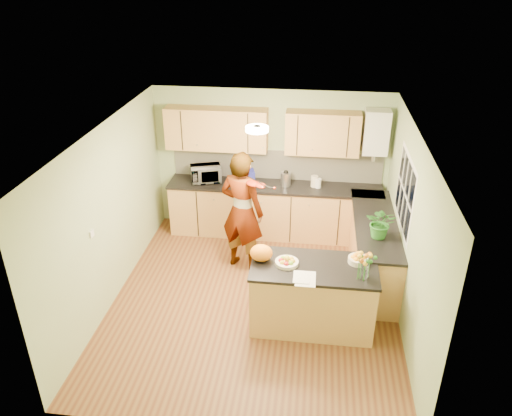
# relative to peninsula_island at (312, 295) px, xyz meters

# --- Properties ---
(floor) EXTENTS (4.50, 4.50, 0.00)m
(floor) POSITION_rel_peninsula_island_xyz_m (-0.82, 0.41, -0.46)
(floor) COLOR brown
(floor) RESTS_ON ground
(ceiling) EXTENTS (4.00, 4.50, 0.02)m
(ceiling) POSITION_rel_peninsula_island_xyz_m (-0.82, 0.41, 2.04)
(ceiling) COLOR silver
(ceiling) RESTS_ON wall_back
(wall_back) EXTENTS (4.00, 0.02, 2.50)m
(wall_back) POSITION_rel_peninsula_island_xyz_m (-0.82, 2.66, 0.79)
(wall_back) COLOR #98AB7A
(wall_back) RESTS_ON floor
(wall_front) EXTENTS (4.00, 0.02, 2.50)m
(wall_front) POSITION_rel_peninsula_island_xyz_m (-0.82, -1.84, 0.79)
(wall_front) COLOR #98AB7A
(wall_front) RESTS_ON floor
(wall_left) EXTENTS (0.02, 4.50, 2.50)m
(wall_left) POSITION_rel_peninsula_island_xyz_m (-2.82, 0.41, 0.79)
(wall_left) COLOR #98AB7A
(wall_left) RESTS_ON floor
(wall_right) EXTENTS (0.02, 4.50, 2.50)m
(wall_right) POSITION_rel_peninsula_island_xyz_m (1.18, 0.41, 0.79)
(wall_right) COLOR #98AB7A
(wall_right) RESTS_ON floor
(back_counter) EXTENTS (3.64, 0.62, 0.94)m
(back_counter) POSITION_rel_peninsula_island_xyz_m (-0.72, 2.36, 0.01)
(back_counter) COLOR #B97E4A
(back_counter) RESTS_ON floor
(right_counter) EXTENTS (0.62, 2.24, 0.94)m
(right_counter) POSITION_rel_peninsula_island_xyz_m (0.88, 1.26, 0.01)
(right_counter) COLOR #B97E4A
(right_counter) RESTS_ON floor
(splashback) EXTENTS (3.60, 0.02, 0.52)m
(splashback) POSITION_rel_peninsula_island_xyz_m (-0.72, 2.64, 0.74)
(splashback) COLOR beige
(splashback) RESTS_ON back_counter
(upper_cabinets) EXTENTS (3.20, 0.34, 0.70)m
(upper_cabinets) POSITION_rel_peninsula_island_xyz_m (-1.00, 2.49, 1.39)
(upper_cabinets) COLOR #B97E4A
(upper_cabinets) RESTS_ON wall_back
(boiler) EXTENTS (0.40, 0.30, 0.86)m
(boiler) POSITION_rel_peninsula_island_xyz_m (0.88, 2.50, 1.44)
(boiler) COLOR white
(boiler) RESTS_ON wall_back
(window_right) EXTENTS (0.01, 1.30, 1.05)m
(window_right) POSITION_rel_peninsula_island_xyz_m (1.17, 1.01, 1.09)
(window_right) COLOR white
(window_right) RESTS_ON wall_right
(light_switch) EXTENTS (0.02, 0.09, 0.09)m
(light_switch) POSITION_rel_peninsula_island_xyz_m (-2.81, -0.19, 0.84)
(light_switch) COLOR white
(light_switch) RESTS_ON wall_left
(ceiling_lamp) EXTENTS (0.30, 0.30, 0.07)m
(ceiling_lamp) POSITION_rel_peninsula_island_xyz_m (-0.82, 0.71, 2.00)
(ceiling_lamp) COLOR #FFEABF
(ceiling_lamp) RESTS_ON ceiling
(peninsula_island) EXTENTS (1.61, 0.82, 0.92)m
(peninsula_island) POSITION_rel_peninsula_island_xyz_m (0.00, 0.00, 0.00)
(peninsula_island) COLOR #B97E4A
(peninsula_island) RESTS_ON floor
(fruit_dish) EXTENTS (0.30, 0.30, 0.10)m
(fruit_dish) POSITION_rel_peninsula_island_xyz_m (-0.35, 0.00, 0.50)
(fruit_dish) COLOR beige
(fruit_dish) RESTS_ON peninsula_island
(orange_bowl) EXTENTS (0.26, 0.26, 0.15)m
(orange_bowl) POSITION_rel_peninsula_island_xyz_m (0.55, 0.15, 0.52)
(orange_bowl) COLOR beige
(orange_bowl) RESTS_ON peninsula_island
(flower_vase) EXTENTS (0.23, 0.23, 0.42)m
(flower_vase) POSITION_rel_peninsula_island_xyz_m (0.60, -0.18, 0.74)
(flower_vase) COLOR silver
(flower_vase) RESTS_ON peninsula_island
(orange_bag) EXTENTS (0.35, 0.32, 0.22)m
(orange_bag) POSITION_rel_peninsula_island_xyz_m (-0.68, 0.05, 0.57)
(orange_bag) COLOR orange
(orange_bag) RESTS_ON peninsula_island
(papers) EXTENTS (0.24, 0.33, 0.01)m
(papers) POSITION_rel_peninsula_island_xyz_m (-0.10, -0.30, 0.46)
(papers) COLOR white
(papers) RESTS_ON peninsula_island
(violinist) EXTENTS (0.82, 0.68, 1.92)m
(violinist) POSITION_rel_peninsula_island_xyz_m (-1.12, 1.28, 0.50)
(violinist) COLOR tan
(violinist) RESTS_ON floor
(violin) EXTENTS (0.58, 0.50, 0.14)m
(violin) POSITION_rel_peninsula_island_xyz_m (-0.92, 1.06, 1.08)
(violin) COLOR #4E0B04
(violin) RESTS_ON violinist
(microwave) EXTENTS (0.59, 0.48, 0.28)m
(microwave) POSITION_rel_peninsula_island_xyz_m (-1.91, 2.37, 0.62)
(microwave) COLOR white
(microwave) RESTS_ON back_counter
(blue_box) EXTENTS (0.37, 0.31, 0.25)m
(blue_box) POSITION_rel_peninsula_island_xyz_m (-1.23, 2.32, 0.61)
(blue_box) COLOR navy
(blue_box) RESTS_ON back_counter
(kettle) EXTENTS (0.17, 0.17, 0.32)m
(kettle) POSITION_rel_peninsula_island_xyz_m (-0.54, 2.36, 0.61)
(kettle) COLOR silver
(kettle) RESTS_ON back_counter
(jar_cream) EXTENTS (0.13, 0.13, 0.19)m
(jar_cream) POSITION_rel_peninsula_island_xyz_m (-0.06, 2.39, 0.57)
(jar_cream) COLOR beige
(jar_cream) RESTS_ON back_counter
(jar_white) EXTENTS (0.11, 0.11, 0.16)m
(jar_white) POSITION_rel_peninsula_island_xyz_m (0.01, 2.35, 0.56)
(jar_white) COLOR white
(jar_white) RESTS_ON back_counter
(potted_plant) EXTENTS (0.47, 0.42, 0.45)m
(potted_plant) POSITION_rel_peninsula_island_xyz_m (0.88, 0.80, 0.70)
(potted_plant) COLOR #2E7727
(potted_plant) RESTS_ON right_counter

